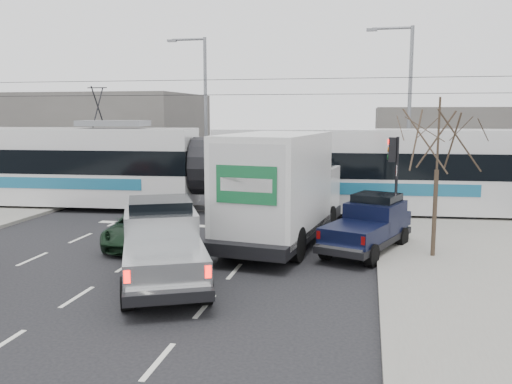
% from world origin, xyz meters
% --- Properties ---
extents(ground, '(120.00, 120.00, 0.00)m').
position_xyz_m(ground, '(0.00, 0.00, 0.00)').
color(ground, black).
rests_on(ground, ground).
extents(sidewalk_right, '(6.00, 60.00, 0.15)m').
position_xyz_m(sidewalk_right, '(9.00, 0.00, 0.07)').
color(sidewalk_right, gray).
rests_on(sidewalk_right, ground).
extents(rails, '(60.00, 1.60, 0.03)m').
position_xyz_m(rails, '(0.00, 10.00, 0.01)').
color(rails, '#33302D').
rests_on(rails, ground).
extents(building_left, '(14.00, 10.00, 6.00)m').
position_xyz_m(building_left, '(-14.00, 22.00, 3.00)').
color(building_left, slate).
rests_on(building_left, ground).
extents(building_right, '(12.00, 10.00, 5.00)m').
position_xyz_m(building_right, '(12.00, 24.00, 2.50)').
color(building_right, slate).
rests_on(building_right, ground).
extents(bare_tree, '(2.40, 2.40, 5.00)m').
position_xyz_m(bare_tree, '(7.60, 2.50, 3.79)').
color(bare_tree, '#47382B').
rests_on(bare_tree, ground).
extents(traffic_signal, '(0.44, 0.44, 3.60)m').
position_xyz_m(traffic_signal, '(6.47, 6.50, 2.74)').
color(traffic_signal, black).
rests_on(traffic_signal, ground).
extents(street_lamp_near, '(2.38, 0.25, 9.00)m').
position_xyz_m(street_lamp_near, '(7.31, 14.00, 5.11)').
color(street_lamp_near, slate).
rests_on(street_lamp_near, ground).
extents(street_lamp_far, '(2.38, 0.25, 9.00)m').
position_xyz_m(street_lamp_far, '(-4.19, 16.00, 5.11)').
color(street_lamp_far, slate).
rests_on(street_lamp_far, ground).
extents(catenary, '(60.00, 0.20, 7.00)m').
position_xyz_m(catenary, '(0.00, 10.00, 3.88)').
color(catenary, black).
rests_on(catenary, ground).
extents(tram, '(28.75, 4.92, 5.84)m').
position_xyz_m(tram, '(-2.15, 9.47, 2.07)').
color(tram, silver).
rests_on(tram, ground).
extents(silver_pickup, '(4.30, 6.30, 2.18)m').
position_xyz_m(silver_pickup, '(-0.12, -1.13, 1.08)').
color(silver_pickup, black).
rests_on(silver_pickup, ground).
extents(box_truck, '(3.85, 8.25, 3.97)m').
position_xyz_m(box_truck, '(2.49, 3.65, 1.96)').
color(box_truck, black).
rests_on(box_truck, ground).
extents(navy_pickup, '(3.18, 4.80, 1.90)m').
position_xyz_m(navy_pickup, '(5.61, 3.19, 0.94)').
color(navy_pickup, black).
rests_on(navy_pickup, ground).
extents(green_car, '(2.80, 4.70, 1.23)m').
position_xyz_m(green_car, '(-2.34, 2.56, 0.61)').
color(green_car, black).
rests_on(green_car, ground).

